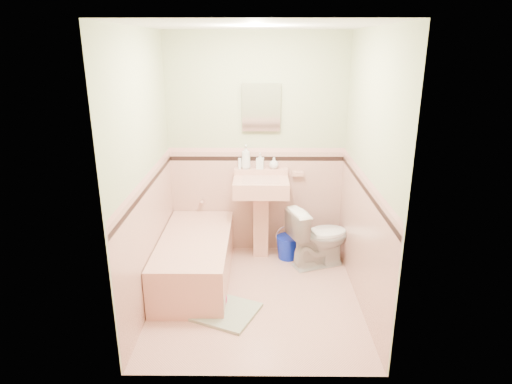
{
  "coord_description": "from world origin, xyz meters",
  "views": [
    {
      "loc": [
        0.03,
        -3.8,
        2.36
      ],
      "look_at": [
        0.0,
        0.25,
        1.0
      ],
      "focal_mm": 31.07,
      "sensor_mm": 36.0,
      "label": 1
    }
  ],
  "objects_px": {
    "soap_bottle_left": "(246,157)",
    "shoe": "(219,300)",
    "medicine_cabinet": "(261,107)",
    "bucket": "(288,247)",
    "soap_bottle_right": "(274,163)",
    "soap_bottle_mid": "(260,161)",
    "toilet": "(319,236)",
    "sink": "(261,219)",
    "bathtub": "(196,260)"
  },
  "relations": [
    {
      "from": "sink",
      "to": "toilet",
      "type": "relative_size",
      "value": 1.38
    },
    {
      "from": "soap_bottle_left",
      "to": "soap_bottle_right",
      "type": "height_order",
      "value": "soap_bottle_left"
    },
    {
      "from": "soap_bottle_left",
      "to": "bucket",
      "type": "distance_m",
      "value": 1.15
    },
    {
      "from": "bathtub",
      "to": "medicine_cabinet",
      "type": "distance_m",
      "value": 1.78
    },
    {
      "from": "medicine_cabinet",
      "to": "soap_bottle_mid",
      "type": "bearing_deg",
      "value": -109.77
    },
    {
      "from": "bucket",
      "to": "soap_bottle_right",
      "type": "bearing_deg",
      "value": 128.6
    },
    {
      "from": "medicine_cabinet",
      "to": "soap_bottle_left",
      "type": "distance_m",
      "value": 0.58
    },
    {
      "from": "soap_bottle_mid",
      "to": "toilet",
      "type": "distance_m",
      "value": 1.07
    },
    {
      "from": "shoe",
      "to": "toilet",
      "type": "bearing_deg",
      "value": 44.5
    },
    {
      "from": "sink",
      "to": "bathtub",
      "type": "bearing_deg",
      "value": -142.07
    },
    {
      "from": "soap_bottle_mid",
      "to": "soap_bottle_right",
      "type": "height_order",
      "value": "soap_bottle_mid"
    },
    {
      "from": "medicine_cabinet",
      "to": "shoe",
      "type": "xyz_separation_m",
      "value": [
        -0.4,
        -1.23,
        -1.64
      ]
    },
    {
      "from": "soap_bottle_mid",
      "to": "sink",
      "type": "bearing_deg",
      "value": -86.57
    },
    {
      "from": "soap_bottle_mid",
      "to": "toilet",
      "type": "height_order",
      "value": "soap_bottle_mid"
    },
    {
      "from": "soap_bottle_left",
      "to": "toilet",
      "type": "xyz_separation_m",
      "value": [
        0.81,
        -0.37,
        -0.81
      ]
    },
    {
      "from": "sink",
      "to": "medicine_cabinet",
      "type": "distance_m",
      "value": 1.24
    },
    {
      "from": "toilet",
      "to": "bucket",
      "type": "relative_size",
      "value": 2.58
    },
    {
      "from": "soap_bottle_right",
      "to": "bucket",
      "type": "distance_m",
      "value": 0.99
    },
    {
      "from": "bathtub",
      "to": "soap_bottle_left",
      "type": "height_order",
      "value": "soap_bottle_left"
    },
    {
      "from": "bathtub",
      "to": "toilet",
      "type": "xyz_separation_m",
      "value": [
        1.32,
        0.34,
        0.12
      ]
    },
    {
      "from": "soap_bottle_left",
      "to": "shoe",
      "type": "bearing_deg",
      "value": -100.69
    },
    {
      "from": "sink",
      "to": "soap_bottle_left",
      "type": "distance_m",
      "value": 0.72
    },
    {
      "from": "medicine_cabinet",
      "to": "toilet",
      "type": "relative_size",
      "value": 0.68
    },
    {
      "from": "medicine_cabinet",
      "to": "bucket",
      "type": "xyz_separation_m",
      "value": [
        0.31,
        -0.24,
        -1.57
      ]
    },
    {
      "from": "sink",
      "to": "soap_bottle_right",
      "type": "distance_m",
      "value": 0.65
    },
    {
      "from": "medicine_cabinet",
      "to": "shoe",
      "type": "distance_m",
      "value": 2.09
    },
    {
      "from": "bathtub",
      "to": "soap_bottle_left",
      "type": "xyz_separation_m",
      "value": [
        0.51,
        0.71,
        0.93
      ]
    },
    {
      "from": "soap_bottle_left",
      "to": "bathtub",
      "type": "bearing_deg",
      "value": -125.66
    },
    {
      "from": "toilet",
      "to": "sink",
      "type": "bearing_deg",
      "value": 52.39
    },
    {
      "from": "bathtub",
      "to": "shoe",
      "type": "distance_m",
      "value": 0.59
    },
    {
      "from": "shoe",
      "to": "bucket",
      "type": "bearing_deg",
      "value": 60.27
    },
    {
      "from": "sink",
      "to": "soap_bottle_mid",
      "type": "distance_m",
      "value": 0.66
    },
    {
      "from": "soap_bottle_right",
      "to": "shoe",
      "type": "distance_m",
      "value": 1.66
    },
    {
      "from": "soap_bottle_left",
      "to": "shoe",
      "type": "relative_size",
      "value": 1.93
    },
    {
      "from": "medicine_cabinet",
      "to": "shoe",
      "type": "height_order",
      "value": "medicine_cabinet"
    },
    {
      "from": "toilet",
      "to": "shoe",
      "type": "distance_m",
      "value": 1.35
    },
    {
      "from": "medicine_cabinet",
      "to": "soap_bottle_right",
      "type": "bearing_deg",
      "value": -11.64
    },
    {
      "from": "soap_bottle_right",
      "to": "bucket",
      "type": "xyz_separation_m",
      "value": [
        0.17,
        -0.21,
        -0.95
      ]
    },
    {
      "from": "soap_bottle_mid",
      "to": "bucket",
      "type": "xyz_separation_m",
      "value": [
        0.32,
        -0.21,
        -0.97
      ]
    },
    {
      "from": "sink",
      "to": "medicine_cabinet",
      "type": "bearing_deg",
      "value": 90.0
    },
    {
      "from": "soap_bottle_right",
      "to": "bucket",
      "type": "height_order",
      "value": "soap_bottle_right"
    },
    {
      "from": "bucket",
      "to": "toilet",
      "type": "bearing_deg",
      "value": -26.4
    },
    {
      "from": "soap_bottle_right",
      "to": "shoe",
      "type": "xyz_separation_m",
      "value": [
        -0.54,
        -1.2,
        -1.02
      ]
    },
    {
      "from": "sink",
      "to": "shoe",
      "type": "height_order",
      "value": "sink"
    },
    {
      "from": "bucket",
      "to": "shoe",
      "type": "height_order",
      "value": "bucket"
    },
    {
      "from": "toilet",
      "to": "soap_bottle_left",
      "type": "bearing_deg",
      "value": 44.4
    },
    {
      "from": "soap_bottle_right",
      "to": "shoe",
      "type": "height_order",
      "value": "soap_bottle_right"
    },
    {
      "from": "soap_bottle_left",
      "to": "soap_bottle_mid",
      "type": "xyz_separation_m",
      "value": [
        0.16,
        0.0,
        -0.04
      ]
    },
    {
      "from": "sink",
      "to": "soap_bottle_right",
      "type": "bearing_deg",
      "value": 51.02
    },
    {
      "from": "medicine_cabinet",
      "to": "soap_bottle_right",
      "type": "distance_m",
      "value": 0.64
    }
  ]
}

